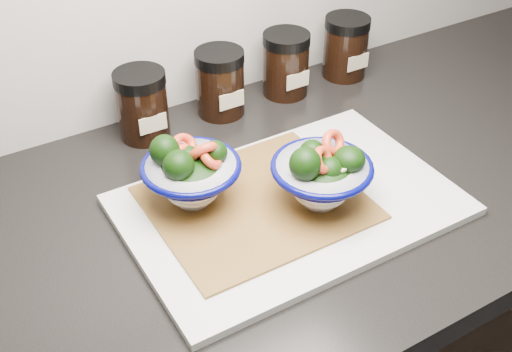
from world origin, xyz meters
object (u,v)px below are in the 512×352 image
bowl_left (191,174)px  spice_jar_c (286,64)px  spice_jar_b (220,83)px  spice_jar_d (346,47)px  spice_jar_a (142,105)px  cutting_board (289,205)px  bowl_right (321,175)px

bowl_left → spice_jar_c: bowl_left is taller
spice_jar_b → spice_jar_d: bearing=0.0°
spice_jar_b → spice_jar_a: bearing=180.0°
cutting_board → spice_jar_b: size_ratio=3.98×
spice_jar_c → spice_jar_d: same height
spice_jar_b → spice_jar_c: same height
bowl_right → spice_jar_d: (0.27, 0.30, -0.00)m
spice_jar_b → spice_jar_c: size_ratio=1.00×
spice_jar_a → spice_jar_d: (0.40, 0.00, 0.00)m
cutting_board → bowl_left: bowl_left is taller
cutting_board → bowl_right: 0.07m
spice_jar_d → spice_jar_c: bearing=180.0°
cutting_board → spice_jar_a: (-0.10, 0.27, 0.05)m
spice_jar_a → spice_jar_d: size_ratio=1.00×
bowl_left → spice_jar_b: (0.15, 0.20, -0.00)m
spice_jar_c → spice_jar_d: 0.13m
bowl_left → spice_jar_c: bearing=35.7°
cutting_board → spice_jar_d: bearing=42.4°
spice_jar_b → spice_jar_d: same height
bowl_right → spice_jar_c: bearing=65.4°
spice_jar_a → spice_jar_d: bearing=0.0°
bowl_left → spice_jar_d: (0.41, 0.20, -0.00)m
cutting_board → spice_jar_b: bearing=81.8°
spice_jar_a → spice_jar_c: same height
spice_jar_b → spice_jar_d: (0.26, 0.00, 0.00)m
spice_jar_a → spice_jar_c: 0.27m
bowl_left → spice_jar_c: size_ratio=1.20×
spice_jar_a → spice_jar_b: same height
bowl_right → cutting_board: bearing=143.6°
bowl_left → spice_jar_b: size_ratio=1.20×
cutting_board → spice_jar_c: spice_jar_c is taller
cutting_board → spice_jar_a: size_ratio=3.98×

